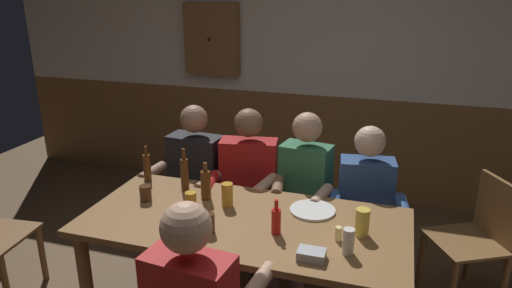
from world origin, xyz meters
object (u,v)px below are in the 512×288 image
Objects in this scene: person_0 at (192,178)px; person_1 at (247,185)px; chair_empty_near_right at (477,237)px; wall_dart_cabinet at (212,39)px; person_3 at (366,205)px; plate_0 at (313,210)px; pint_glass_2 at (191,200)px; bottle_3 at (185,173)px; pint_glass_1 at (209,223)px; pint_glass_4 at (146,193)px; bottle_1 at (147,167)px; table_candle at (338,234)px; condiment_caddy at (311,255)px; pint_glass_0 at (227,195)px; pint_glass_5 at (362,222)px; person_2 at (301,192)px; dining_table at (244,235)px; bottle_2 at (276,221)px; bottle_0 at (206,184)px; pint_glass_3 at (348,242)px.

person_0 is 0.45m from person_1.
chair_empty_near_right is 2.99m from wall_dart_cabinet.
person_3 reaches higher than plate_0.
pint_glass_2 is at bearing 120.15° from person_0.
bottle_3 is (-1.91, -0.48, 0.42)m from chair_empty_near_right.
pint_glass_1 reaches higher than pint_glass_2.
bottle_3 is 0.29m from pint_glass_4.
bottle_1 is 0.56m from pint_glass_2.
person_0 is 1.04× the size of person_3.
person_0 is at bearing 63.82° from chair_empty_near_right.
pint_glass_4 is at bearing 174.31° from table_candle.
wall_dart_cabinet reaches higher than condiment_caddy.
pint_glass_0 is (0.68, -0.20, -0.03)m from bottle_1.
pint_glass_5 is at bearing -1.12° from pint_glass_4.
chair_empty_near_right is 8.71× the size of pint_glass_4.
person_2 is 0.82m from pint_glass_5.
person_2 is 10.99× the size of pint_glass_1.
dining_table is 1.61× the size of person_3.
pint_glass_4 reaches higher than condiment_caddy.
condiment_caddy is at bearing -39.17° from bottle_2.
pint_glass_1 reaches higher than pint_glass_4.
person_0 is at bearing -10.76° from person_1.
person_1 is at bearing -9.48° from person_3.
person_2 is 0.48m from plate_0.
person_1 is 6.07× the size of bottle_2.
wall_dart_cabinet reaches higher than bottle_3.
pint_glass_1 reaches higher than plate_0.
person_2 is at bearing 169.58° from person_1.
bottle_2 is at bearing -22.66° from bottle_1.
person_1 is 4.97× the size of bottle_0.
bottle_1 is 0.33m from pint_glass_4.
bottle_0 is 2.47× the size of pint_glass_4.
condiment_caddy is at bearing -147.74° from pint_glass_3.
wall_dart_cabinet is (-1.68, 2.28, 0.72)m from pint_glass_3.
chair_empty_near_right is (0.74, 0.10, -0.18)m from person_3.
person_3 is 7.92× the size of pint_glass_0.
person_1 is 1.11m from pint_glass_5.
pint_glass_4 is at bearing 44.24° from person_2.
bottle_1 is at bearing 72.17° from chair_empty_near_right.
person_1 reaches higher than dining_table.
pint_glass_2 is 1.04m from pint_glass_5.
pint_glass_1 is (-0.14, -0.20, 0.16)m from dining_table.
pint_glass_0 is (0.05, -0.53, 0.17)m from person_1.
person_1 reaches higher than pint_glass_5.
chair_empty_near_right is at bearing 173.09° from person_1.
plate_0 is 1.36× the size of bottle_2.
bottle_3 reaches higher than pint_glass_0.
bottle_0 is 0.39m from pint_glass_4.
person_2 is 7.98× the size of pint_glass_5.
person_0 is 0.75m from pint_glass_0.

